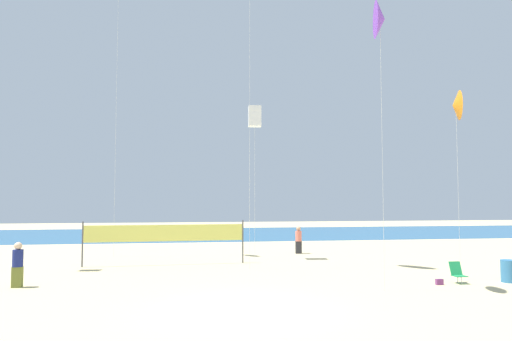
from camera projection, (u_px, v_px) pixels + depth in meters
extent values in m
plane|color=#D1BC89|center=(245.00, 310.00, 15.19)|extent=(120.00, 120.00, 0.00)
cube|color=#28608C|center=(203.00, 234.00, 49.17)|extent=(120.00, 20.00, 0.01)
cube|color=#2D2D33|center=(299.00, 247.00, 31.15)|extent=(0.39, 0.23, 0.81)
cylinder|color=#EA7260|center=(299.00, 236.00, 31.19)|extent=(0.41, 0.41, 0.67)
sphere|color=tan|center=(298.00, 229.00, 31.22)|extent=(0.30, 0.30, 0.30)
cube|color=olive|center=(17.00, 277.00, 19.10)|extent=(0.40, 0.24, 0.83)
cylinder|color=navy|center=(18.00, 258.00, 19.15)|extent=(0.42, 0.42, 0.69)
sphere|color=beige|center=(18.00, 246.00, 19.18)|extent=(0.31, 0.31, 0.31)
cube|color=#1E8C4C|center=(460.00, 276.00, 19.98)|extent=(0.52, 0.48, 0.03)
cube|color=#1E8C4C|center=(455.00, 268.00, 20.28)|extent=(0.52, 0.23, 0.57)
cylinder|color=silver|center=(462.00, 280.00, 19.83)|extent=(0.03, 0.03, 0.32)
cylinder|color=silver|center=(458.00, 279.00, 20.11)|extent=(0.03, 0.03, 0.32)
cylinder|color=teal|center=(509.00, 271.00, 20.32)|extent=(0.66, 0.66, 0.95)
cylinder|color=#4C4C51|center=(82.00, 244.00, 24.90)|extent=(0.08, 0.08, 2.40)
cylinder|color=#4C4C51|center=(243.00, 241.00, 26.64)|extent=(0.08, 0.08, 2.40)
cube|color=#EAE566|center=(165.00, 233.00, 25.80)|extent=(8.60, 0.47, 0.90)
cube|color=#7A3872|center=(439.00, 282.00, 19.67)|extent=(0.30, 0.15, 0.24)
cylinder|color=silver|center=(458.00, 192.00, 21.06)|extent=(0.01, 0.01, 7.81)
cone|color=orange|center=(456.00, 105.00, 21.30)|extent=(0.74, 1.38, 1.36)
cylinder|color=silver|center=(255.00, 187.00, 28.29)|extent=(0.01, 0.01, 8.60)
cube|color=white|center=(255.00, 116.00, 28.56)|extent=(0.84, 0.84, 1.23)
cylinder|color=silver|center=(382.00, 153.00, 18.62)|extent=(0.01, 0.01, 10.80)
cone|color=purple|center=(380.00, 19.00, 18.95)|extent=(0.76, 1.58, 1.53)
cylinder|color=silver|center=(116.00, 96.00, 30.09)|extent=(0.01, 0.01, 20.33)
cylinder|color=silver|center=(250.00, 74.00, 24.90)|extent=(0.01, 0.01, 20.37)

